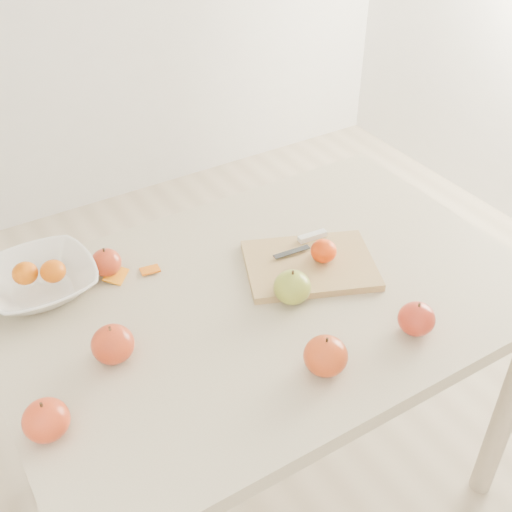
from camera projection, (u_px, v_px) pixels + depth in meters
ground at (265, 483)px, 1.91m from camera, size 3.50×3.50×0.00m
table at (267, 324)px, 1.51m from camera, size 1.20×0.80×0.75m
cutting_board at (310, 265)px, 1.52m from camera, size 0.36×0.32×0.02m
board_tangerine at (324, 251)px, 1.50m from camera, size 0.06×0.06×0.05m
fruit_bowl at (40, 281)px, 1.44m from camera, size 0.25×0.25×0.06m
bowl_tangerine_near at (25, 273)px, 1.42m from camera, size 0.06×0.06×0.05m
bowl_tangerine_far at (53, 271)px, 1.42m from camera, size 0.06×0.06×0.05m
orange_peel_a at (116, 276)px, 1.50m from camera, size 0.07×0.07×0.01m
orange_peel_b at (150, 271)px, 1.51m from camera, size 0.05×0.04×0.01m
paring_knife at (309, 239)px, 1.58m from camera, size 0.17×0.05×0.01m
apple_green at (292, 287)px, 1.41m from camera, size 0.08×0.08×0.08m
apple_red_c at (326, 356)px, 1.24m from camera, size 0.09×0.09×0.08m
apple_red_e at (416, 319)px, 1.33m from camera, size 0.08×0.08×0.07m
apple_red_d at (46, 420)px, 1.12m from camera, size 0.08×0.08×0.08m
apple_red_a at (106, 262)px, 1.49m from camera, size 0.07×0.07×0.06m
apple_red_b at (113, 344)px, 1.27m from camera, size 0.09×0.09×0.08m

